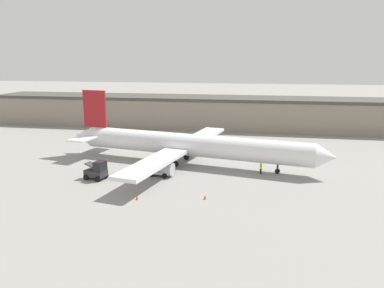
{
  "coord_description": "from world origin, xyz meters",
  "views": [
    {
      "loc": [
        10.03,
        -55.28,
        16.03
      ],
      "look_at": [
        0.0,
        0.0,
        3.25
      ],
      "focal_mm": 35.0,
      "sensor_mm": 36.0,
      "label": 1
    }
  ],
  "objects_px": {
    "safety_cone_near": "(205,197)",
    "ground_crew_worker": "(261,168)",
    "airplane": "(186,145)",
    "belt_loader_truck": "(97,171)",
    "baggage_tug": "(162,169)",
    "safety_cone_far": "(137,197)"
  },
  "relations": [
    {
      "from": "belt_loader_truck",
      "to": "safety_cone_near",
      "type": "relative_size",
      "value": 5.65
    },
    {
      "from": "belt_loader_truck",
      "to": "baggage_tug",
      "type": "bearing_deg",
      "value": 32.69
    },
    {
      "from": "airplane",
      "to": "ground_crew_worker",
      "type": "bearing_deg",
      "value": -5.22
    },
    {
      "from": "airplane",
      "to": "safety_cone_near",
      "type": "height_order",
      "value": "airplane"
    },
    {
      "from": "safety_cone_near",
      "to": "belt_loader_truck",
      "type": "bearing_deg",
      "value": 162.77
    },
    {
      "from": "airplane",
      "to": "ground_crew_worker",
      "type": "distance_m",
      "value": 12.24
    },
    {
      "from": "safety_cone_far",
      "to": "safety_cone_near",
      "type": "bearing_deg",
      "value": 11.15
    },
    {
      "from": "airplane",
      "to": "baggage_tug",
      "type": "relative_size",
      "value": 13.35
    },
    {
      "from": "airplane",
      "to": "safety_cone_near",
      "type": "distance_m",
      "value": 15.75
    },
    {
      "from": "ground_crew_worker",
      "to": "belt_loader_truck",
      "type": "xyz_separation_m",
      "value": [
        -21.96,
        -6.4,
        0.31
      ]
    },
    {
      "from": "safety_cone_near",
      "to": "ground_crew_worker",
      "type": "bearing_deg",
      "value": 60.36
    },
    {
      "from": "baggage_tug",
      "to": "safety_cone_near",
      "type": "distance_m",
      "value": 10.67
    },
    {
      "from": "ground_crew_worker",
      "to": "safety_cone_near",
      "type": "bearing_deg",
      "value": 7.57
    },
    {
      "from": "airplane",
      "to": "belt_loader_truck",
      "type": "bearing_deg",
      "value": -125.56
    },
    {
      "from": "airplane",
      "to": "safety_cone_near",
      "type": "bearing_deg",
      "value": -59.38
    },
    {
      "from": "airplane",
      "to": "safety_cone_far",
      "type": "height_order",
      "value": "airplane"
    },
    {
      "from": "belt_loader_truck",
      "to": "airplane",
      "type": "bearing_deg",
      "value": 56.21
    },
    {
      "from": "safety_cone_near",
      "to": "airplane",
      "type": "bearing_deg",
      "value": 109.5
    },
    {
      "from": "safety_cone_near",
      "to": "baggage_tug",
      "type": "bearing_deg",
      "value": 132.55
    },
    {
      "from": "airplane",
      "to": "baggage_tug",
      "type": "xyz_separation_m",
      "value": [
        -2.02,
        -6.78,
        -2.04
      ]
    },
    {
      "from": "baggage_tug",
      "to": "airplane",
      "type": "bearing_deg",
      "value": 84.05
    },
    {
      "from": "baggage_tug",
      "to": "ground_crew_worker",
      "type": "bearing_deg",
      "value": 24.64
    }
  ]
}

